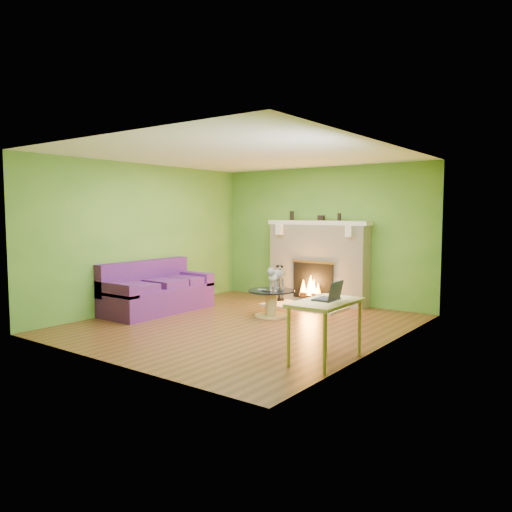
{
  "coord_description": "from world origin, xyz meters",
  "views": [
    {
      "loc": [
        4.71,
        -6.01,
        1.73
      ],
      "look_at": [
        -0.05,
        0.4,
        1.04
      ],
      "focal_mm": 35.0,
      "sensor_mm": 36.0,
      "label": 1
    }
  ],
  "objects": [
    {
      "name": "laptop",
      "position": [
        1.93,
        -0.89,
        0.83
      ],
      "size": [
        0.29,
        0.32,
        0.24
      ],
      "primitive_type": null,
      "rotation": [
        0.0,
        0.0,
        0.03
      ],
      "color": "black",
      "rests_on": "desk"
    },
    {
      "name": "coffee_table",
      "position": [
        0.0,
        0.76,
        0.26
      ],
      "size": [
        0.78,
        0.78,
        0.44
      ],
      "color": "#DAB575",
      "rests_on": "floor"
    },
    {
      "name": "remote_silver",
      "position": [
        -0.1,
        0.64,
        0.45
      ],
      "size": [
        0.17,
        0.07,
        0.02
      ],
      "primitive_type": "cube",
      "rotation": [
        0.0,
        0.0,
        -0.14
      ],
      "color": "gray",
      "rests_on": "coffee_table"
    },
    {
      "name": "cat",
      "position": [
        0.08,
        0.81,
        0.65
      ],
      "size": [
        0.37,
        0.68,
        0.41
      ],
      "primitive_type": null,
      "rotation": [
        0.0,
        0.0,
        0.22
      ],
      "color": "slate",
      "rests_on": "coffee_table"
    },
    {
      "name": "wall_front",
      "position": [
        0.0,
        -2.5,
        1.3
      ],
      "size": [
        5.0,
        0.0,
        5.0
      ],
      "primitive_type": "plane",
      "rotation": [
        -1.57,
        0.0,
        0.0
      ],
      "color": "#45812A",
      "rests_on": "floor"
    },
    {
      "name": "desk",
      "position": [
        1.95,
        -0.94,
        0.63
      ],
      "size": [
        0.56,
        0.96,
        0.71
      ],
      "color": "#DAB575",
      "rests_on": "floor"
    },
    {
      "name": "fireplace",
      "position": [
        0.0,
        2.32,
        0.77
      ],
      "size": [
        2.1,
        0.46,
        1.58
      ],
      "color": "beige",
      "rests_on": "floor"
    },
    {
      "name": "window_frame",
      "position": [
        2.24,
        -0.9,
        1.55
      ],
      "size": [
        0.0,
        1.2,
        1.2
      ],
      "primitive_type": "plane",
      "rotation": [
        1.57,
        0.0,
        -1.57
      ],
      "color": "silver",
      "rests_on": "wall_right"
    },
    {
      "name": "mantel_vase_left",
      "position": [
        -0.6,
        2.33,
        1.67
      ],
      "size": [
        0.08,
        0.08,
        0.18
      ],
      "primitive_type": "cylinder",
      "color": "black",
      "rests_on": "mantel"
    },
    {
      "name": "floor",
      "position": [
        0.0,
        0.0,
        0.0
      ],
      "size": [
        5.0,
        5.0,
        0.0
      ],
      "primitive_type": "plane",
      "color": "#533017",
      "rests_on": "ground"
    },
    {
      "name": "window_pane",
      "position": [
        2.23,
        -0.9,
        1.55
      ],
      "size": [
        0.0,
        1.06,
        1.06
      ],
      "primitive_type": "plane",
      "rotation": [
        1.57,
        0.0,
        -1.57
      ],
      "color": "white",
      "rests_on": "wall_right"
    },
    {
      "name": "sofa",
      "position": [
        -1.86,
        -0.11,
        0.34
      ],
      "size": [
        0.89,
        1.96,
        0.88
      ],
      "color": "#4C1961",
      "rests_on": "floor"
    },
    {
      "name": "wall_right",
      "position": [
        2.25,
        0.0,
        1.3
      ],
      "size": [
        0.0,
        5.0,
        5.0
      ],
      "primitive_type": "plane",
      "rotation": [
        1.57,
        0.0,
        -1.57
      ],
      "color": "#45812A",
      "rests_on": "floor"
    },
    {
      "name": "remote_black",
      "position": [
        0.02,
        0.58,
        0.45
      ],
      "size": [
        0.16,
        0.06,
        0.02
      ],
      "primitive_type": "cube",
      "rotation": [
        0.0,
        0.0,
        -0.14
      ],
      "color": "black",
      "rests_on": "coffee_table"
    },
    {
      "name": "wall_back",
      "position": [
        0.0,
        2.5,
        1.3
      ],
      "size": [
        5.0,
        0.0,
        5.0
      ],
      "primitive_type": "plane",
      "rotation": [
        1.57,
        0.0,
        0.0
      ],
      "color": "#45812A",
      "rests_on": "floor"
    },
    {
      "name": "ceiling",
      "position": [
        0.0,
        0.0,
        2.6
      ],
      "size": [
        5.0,
        5.0,
        0.0
      ],
      "primitive_type": "plane",
      "rotation": [
        3.14,
        0.0,
        0.0
      ],
      "color": "white",
      "rests_on": "wall_back"
    },
    {
      "name": "mantel_box",
      "position": [
        0.06,
        2.33,
        1.63
      ],
      "size": [
        0.12,
        0.08,
        0.1
      ],
      "primitive_type": "cube",
      "color": "black",
      "rests_on": "mantel"
    },
    {
      "name": "mantel",
      "position": [
        0.0,
        2.3,
        1.54
      ],
      "size": [
        2.1,
        0.28,
        0.08
      ],
      "primitive_type": "cube",
      "color": "silver",
      "rests_on": "fireplace"
    },
    {
      "name": "fire_tools",
      "position": [
        -0.63,
        1.95,
        0.38
      ],
      "size": [
        0.18,
        0.18,
        0.69
      ],
      "primitive_type": null,
      "color": "black",
      "rests_on": "hearth"
    },
    {
      "name": "wall_left",
      "position": [
        -2.25,
        0.0,
        1.3
      ],
      "size": [
        0.0,
        5.0,
        5.0
      ],
      "primitive_type": "plane",
      "rotation": [
        1.57,
        0.0,
        1.57
      ],
      "color": "#45812A",
      "rests_on": "floor"
    },
    {
      "name": "hearth",
      "position": [
        0.0,
        1.8,
        0.01
      ],
      "size": [
        1.5,
        0.75,
        0.03
      ],
      "primitive_type": "cube",
      "color": "beige",
      "rests_on": "floor"
    },
    {
      "name": "mantel_vase_right",
      "position": [
        0.44,
        2.33,
        1.65
      ],
      "size": [
        0.07,
        0.07,
        0.14
      ],
      "primitive_type": "cylinder",
      "color": "black",
      "rests_on": "mantel"
    }
  ]
}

